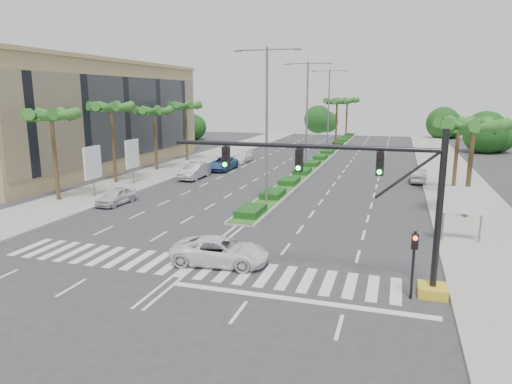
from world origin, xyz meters
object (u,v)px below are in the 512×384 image
at_px(car_parked_b, 195,171).
at_px(car_parked_a, 116,196).
at_px(car_parked_c, 222,164).
at_px(car_parked_d, 242,157).
at_px(car_right, 418,176).
at_px(car_crossing, 220,251).

bearing_deg(car_parked_b, car_parked_a, -95.68).
xyz_separation_m(car_parked_b, car_parked_c, (0.75, 5.83, -0.07)).
bearing_deg(car_parked_a, car_parked_d, 88.34).
relative_size(car_parked_a, car_parked_c, 0.73).
distance_m(car_parked_a, car_parked_c, 18.20).
relative_size(car_parked_c, car_parked_d, 1.22).
height_order(car_parked_a, car_parked_d, car_parked_a).
height_order(car_parked_b, car_right, car_parked_b).
distance_m(car_parked_b, car_parked_c, 5.88).
distance_m(car_parked_b, car_parked_d, 12.73).
height_order(car_parked_b, car_parked_c, car_parked_b).
distance_m(car_parked_c, car_right, 21.33).
height_order(car_parked_b, car_crossing, car_parked_b).
distance_m(car_parked_c, car_crossing, 29.83).
height_order(car_parked_c, car_crossing, car_parked_c).
xyz_separation_m(car_parked_a, car_right, (23.18, 16.80, 0.02)).
height_order(car_parked_c, car_parked_d, car_parked_c).
bearing_deg(car_parked_a, car_parked_b, 87.70).
xyz_separation_m(car_parked_a, car_parked_c, (1.88, 18.10, 0.08)).
bearing_deg(car_right, car_parked_d, -20.97).
height_order(car_parked_a, car_right, car_right).
bearing_deg(car_parked_d, car_parked_b, -91.65).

